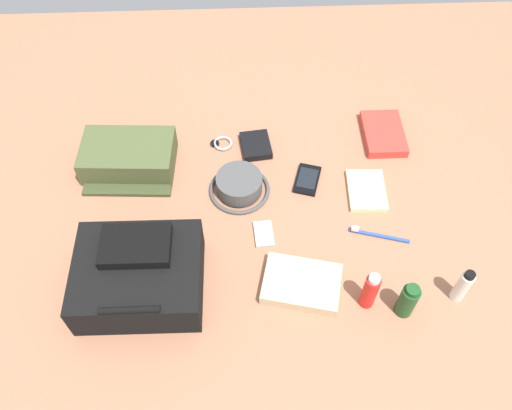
{
  "coord_description": "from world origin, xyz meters",
  "views": [
    {
      "loc": [
        0.04,
        0.89,
        1.27
      ],
      "look_at": [
        0.0,
        0.0,
        0.04
      ],
      "focal_mm": 37.39,
      "sensor_mm": 36.0,
      "label": 1
    }
  ],
  "objects_px": {
    "toothpaste_tube": "(463,286)",
    "wristwatch": "(222,143)",
    "sunscreen_spray": "(370,291)",
    "backpack": "(139,274)",
    "toiletry_pouch": "(128,157)",
    "wallet": "(256,145)",
    "folded_towel": "(302,284)",
    "media_player": "(264,234)",
    "paperback_novel": "(383,134)",
    "cell_phone": "(307,179)",
    "bucket_hat": "(239,185)",
    "notepad": "(367,191)",
    "shampoo_bottle": "(408,300)",
    "toothbrush": "(376,235)"
  },
  "relations": [
    {
      "from": "toothpaste_tube",
      "to": "wristwatch",
      "type": "distance_m",
      "value": 0.83
    },
    {
      "from": "sunscreen_spray",
      "to": "backpack",
      "type": "bearing_deg",
      "value": -7.01
    },
    {
      "from": "toiletry_pouch",
      "to": "wallet",
      "type": "distance_m",
      "value": 0.4
    },
    {
      "from": "folded_towel",
      "to": "media_player",
      "type": "bearing_deg",
      "value": -61.66
    },
    {
      "from": "paperback_novel",
      "to": "cell_phone",
      "type": "distance_m",
      "value": 0.31
    },
    {
      "from": "bucket_hat",
      "to": "notepad",
      "type": "xyz_separation_m",
      "value": [
        -0.38,
        0.02,
        -0.02
      ]
    },
    {
      "from": "sunscreen_spray",
      "to": "cell_phone",
      "type": "xyz_separation_m",
      "value": [
        0.11,
        -0.41,
        -0.06
      ]
    },
    {
      "from": "toiletry_pouch",
      "to": "bucket_hat",
      "type": "relative_size",
      "value": 1.57
    },
    {
      "from": "shampoo_bottle",
      "to": "media_player",
      "type": "height_order",
      "value": "shampoo_bottle"
    },
    {
      "from": "wristwatch",
      "to": "toothbrush",
      "type": "height_order",
      "value": "toothbrush"
    },
    {
      "from": "media_player",
      "to": "wristwatch",
      "type": "height_order",
      "value": "same"
    },
    {
      "from": "sunscreen_spray",
      "to": "folded_towel",
      "type": "xyz_separation_m",
      "value": [
        0.16,
        -0.05,
        -0.05
      ]
    },
    {
      "from": "cell_phone",
      "to": "media_player",
      "type": "height_order",
      "value": "cell_phone"
    },
    {
      "from": "sunscreen_spray",
      "to": "wristwatch",
      "type": "relative_size",
      "value": 1.91
    },
    {
      "from": "toothpaste_tube",
      "to": "media_player",
      "type": "relative_size",
      "value": 1.43
    },
    {
      "from": "sunscreen_spray",
      "to": "wallet",
      "type": "distance_m",
      "value": 0.61
    },
    {
      "from": "wallet",
      "to": "toiletry_pouch",
      "type": "bearing_deg",
      "value": 1.04
    },
    {
      "from": "bucket_hat",
      "to": "wristwatch",
      "type": "distance_m",
      "value": 0.2
    },
    {
      "from": "backpack",
      "to": "paperback_novel",
      "type": "relative_size",
      "value": 1.73
    },
    {
      "from": "shampoo_bottle",
      "to": "paperback_novel",
      "type": "bearing_deg",
      "value": -95.55
    },
    {
      "from": "bucket_hat",
      "to": "wallet",
      "type": "relative_size",
      "value": 1.67
    },
    {
      "from": "media_player",
      "to": "folded_towel",
      "type": "relative_size",
      "value": 0.44
    },
    {
      "from": "backpack",
      "to": "cell_phone",
      "type": "relative_size",
      "value": 2.57
    },
    {
      "from": "notepad",
      "to": "bucket_hat",
      "type": "bearing_deg",
      "value": -0.77
    },
    {
      "from": "paperback_novel",
      "to": "toothbrush",
      "type": "distance_m",
      "value": 0.39
    },
    {
      "from": "shampoo_bottle",
      "to": "folded_towel",
      "type": "xyz_separation_m",
      "value": [
        0.26,
        -0.08,
        -0.04
      ]
    },
    {
      "from": "shampoo_bottle",
      "to": "toiletry_pouch",
      "type": "bearing_deg",
      "value": -34.81
    },
    {
      "from": "wallet",
      "to": "bucket_hat",
      "type": "bearing_deg",
      "value": 64.52
    },
    {
      "from": "backpack",
      "to": "folded_towel",
      "type": "height_order",
      "value": "backpack"
    },
    {
      "from": "backpack",
      "to": "cell_phone",
      "type": "xyz_separation_m",
      "value": [
        -0.47,
        -0.34,
        -0.06
      ]
    },
    {
      "from": "wristwatch",
      "to": "wallet",
      "type": "bearing_deg",
      "value": 169.89
    },
    {
      "from": "toothpaste_tube",
      "to": "notepad",
      "type": "height_order",
      "value": "toothpaste_tube"
    },
    {
      "from": "sunscreen_spray",
      "to": "toiletry_pouch",
      "type": "bearing_deg",
      "value": -36.93
    },
    {
      "from": "media_player",
      "to": "folded_towel",
      "type": "distance_m",
      "value": 0.19
    },
    {
      "from": "paperback_novel",
      "to": "media_player",
      "type": "height_order",
      "value": "paperback_novel"
    },
    {
      "from": "notepad",
      "to": "cell_phone",
      "type": "bearing_deg",
      "value": -13.89
    },
    {
      "from": "wristwatch",
      "to": "wallet",
      "type": "distance_m",
      "value": 0.11
    },
    {
      "from": "shampoo_bottle",
      "to": "media_player",
      "type": "distance_m",
      "value": 0.43
    },
    {
      "from": "sunscreen_spray",
      "to": "paperback_novel",
      "type": "distance_m",
      "value": 0.6
    },
    {
      "from": "paperback_novel",
      "to": "media_player",
      "type": "bearing_deg",
      "value": 41.71
    },
    {
      "from": "cell_phone",
      "to": "media_player",
      "type": "relative_size",
      "value": 1.44
    },
    {
      "from": "paperback_novel",
      "to": "toothpaste_tube",
      "type": "bearing_deg",
      "value": 98.7
    },
    {
      "from": "backpack",
      "to": "notepad",
      "type": "relative_size",
      "value": 2.16
    },
    {
      "from": "sunscreen_spray",
      "to": "toothbrush",
      "type": "xyz_separation_m",
      "value": [
        -0.06,
        -0.2,
        -0.06
      ]
    },
    {
      "from": "bucket_hat",
      "to": "cell_phone",
      "type": "relative_size",
      "value": 1.45
    },
    {
      "from": "shampoo_bottle",
      "to": "paperback_novel",
      "type": "relative_size",
      "value": 0.65
    },
    {
      "from": "sunscreen_spray",
      "to": "toothbrush",
      "type": "height_order",
      "value": "sunscreen_spray"
    },
    {
      "from": "wristwatch",
      "to": "notepad",
      "type": "height_order",
      "value": "notepad"
    },
    {
      "from": "toothpaste_tube",
      "to": "cell_phone",
      "type": "bearing_deg",
      "value": -48.93
    },
    {
      "from": "sunscreen_spray",
      "to": "wallet",
      "type": "xyz_separation_m",
      "value": [
        0.26,
        -0.55,
        -0.05
      ]
    }
  ]
}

